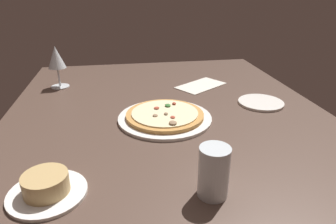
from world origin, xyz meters
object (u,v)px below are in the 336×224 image
object	(u,v)px
side_plate	(261,103)
paper_menu	(201,86)
wine_glass_far	(56,59)
pizza_main	(165,116)
water_glass	(214,174)
ramekin_on_saucer	(46,187)

from	to	relation	value
side_plate	paper_menu	size ratio (longest dim) A/B	0.78
wine_glass_far	side_plate	bearing A→B (deg)	-112.64
wine_glass_far	side_plate	distance (cm)	83.29
wine_glass_far	paper_menu	xyz separation A→B (cm)	(-8.39, -59.52, -12.04)
pizza_main	side_plate	xyz separation A→B (cm)	(7.85, -37.08, -0.70)
water_glass	ramekin_on_saucer	bearing A→B (deg)	80.96
ramekin_on_saucer	water_glass	xyz separation A→B (cm)	(-5.55, -34.86, 3.08)
paper_menu	ramekin_on_saucer	bearing A→B (deg)	107.34
paper_menu	pizza_main	bearing A→B (deg)	112.37
ramekin_on_saucer	side_plate	world-z (taller)	ramekin_on_saucer
pizza_main	paper_menu	size ratio (longest dim) A/B	1.45
wine_glass_far	pizza_main	bearing A→B (deg)	-135.41
water_glass	paper_menu	world-z (taller)	water_glass
side_plate	paper_menu	distance (cm)	28.64
paper_menu	wine_glass_far	bearing A→B (deg)	47.65
side_plate	wine_glass_far	bearing A→B (deg)	67.36
pizza_main	ramekin_on_saucer	bearing A→B (deg)	137.51
ramekin_on_saucer	paper_menu	bearing A→B (deg)	-38.34
ramekin_on_saucer	water_glass	bearing A→B (deg)	-99.04
water_glass	side_plate	size ratio (longest dim) A/B	0.69
side_plate	paper_menu	world-z (taller)	side_plate
pizza_main	paper_menu	bearing A→B (deg)	-33.31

